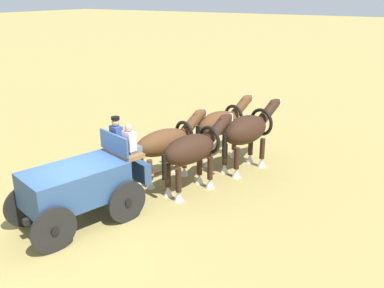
# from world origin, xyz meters

# --- Properties ---
(ground_plane) EXTENTS (220.00, 220.00, 0.00)m
(ground_plane) POSITION_xyz_m (0.00, 0.00, 0.00)
(ground_plane) COLOR #9E8C4C
(show_wagon) EXTENTS (5.62, 2.56, 2.66)m
(show_wagon) POSITION_xyz_m (0.17, -0.05, 1.14)
(show_wagon) COLOR #2D4C7A
(show_wagon) RESTS_ON ground
(draft_horse_rear_near) EXTENTS (3.08, 1.38, 2.13)m
(draft_horse_rear_near) POSITION_xyz_m (3.72, -0.36, 1.28)
(draft_horse_rear_near) COLOR brown
(draft_horse_rear_near) RESTS_ON ground
(draft_horse_rear_off) EXTENTS (2.90, 1.38, 2.25)m
(draft_horse_rear_off) POSITION_xyz_m (3.37, -1.61, 1.38)
(draft_horse_rear_off) COLOR #331E14
(draft_horse_rear_off) RESTS_ON ground
(draft_horse_lead_near) EXTENTS (2.92, 1.36, 2.24)m
(draft_horse_lead_near) POSITION_xyz_m (6.22, -1.05, 1.36)
(draft_horse_lead_near) COLOR brown
(draft_horse_lead_near) RESTS_ON ground
(draft_horse_lead_off) EXTENTS (2.97, 1.47, 2.32)m
(draft_horse_lead_off) POSITION_xyz_m (5.86, -2.30, 1.43)
(draft_horse_lead_off) COLOR #331E14
(draft_horse_lead_off) RESTS_ON ground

